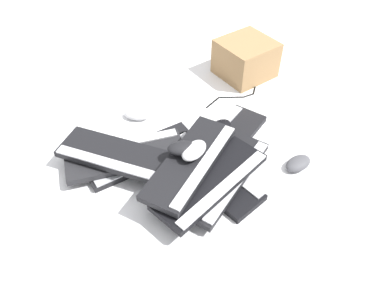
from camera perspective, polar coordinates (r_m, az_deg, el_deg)
name	(u,v)px	position (r m, az deg, el deg)	size (l,w,h in m)	color
ground_plane	(204,140)	(1.51, 1.89, 0.59)	(3.20, 3.20, 0.00)	white
keyboard_0	(208,173)	(1.37, 2.47, -4.36)	(0.45, 0.36, 0.03)	black
keyboard_1	(224,141)	(1.49, 4.94, 0.44)	(0.42, 0.41, 0.03)	black
keyboard_2	(142,155)	(1.45, -7.58, -1.67)	(0.30, 0.46, 0.03)	black
keyboard_3	(224,176)	(1.33, 4.90, -4.83)	(0.43, 0.41, 0.03)	black
keyboard_4	(126,155)	(1.41, -10.05, -1.70)	(0.20, 0.46, 0.03)	#232326
keyboard_5	(211,181)	(1.27, 2.96, -5.70)	(0.38, 0.44, 0.03)	black
keyboard_6	(191,162)	(1.29, -0.14, -2.69)	(0.44, 0.39, 0.03)	black
keyboard_7	(118,156)	(1.37, -11.25, -1.79)	(0.35, 0.46, 0.03)	black
mouse_0	(137,114)	(1.62, -8.43, 4.49)	(0.11, 0.07, 0.04)	silver
mouse_1	(183,148)	(1.28, -1.32, -0.64)	(0.11, 0.07, 0.04)	black
mouse_2	(219,127)	(1.50, 4.17, 2.60)	(0.11, 0.07, 0.04)	black
mouse_3	(218,128)	(1.49, 4.01, 2.43)	(0.11, 0.07, 0.04)	#B7B7BC
mouse_4	(194,150)	(1.27, 0.31, -0.98)	(0.11, 0.07, 0.04)	silver
mouse_5	(298,163)	(1.45, 15.85, -2.85)	(0.11, 0.07, 0.04)	#4C4C51
mouse_6	(223,139)	(1.45, 4.74, 0.74)	(0.11, 0.07, 0.04)	black
cable_0	(235,74)	(1.89, 6.57, 10.54)	(0.58, 0.29, 0.01)	black
cable_1	(169,141)	(1.50, -3.59, 0.52)	(0.10, 0.74, 0.01)	black
cardboard_box	(246,58)	(1.86, 8.18, 12.78)	(0.23, 0.24, 0.17)	#9E774C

